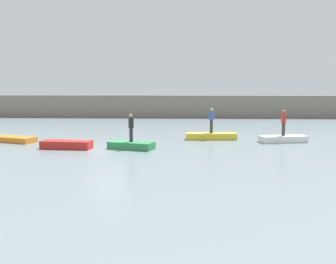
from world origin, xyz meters
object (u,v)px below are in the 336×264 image
Objects in this scene: rowboat_green at (131,145)px; person_blue_shirt at (211,119)px; rowboat_red at (67,145)px; rowboat_yellow at (211,136)px; person_red_shirt at (284,121)px; rowboat_white at (283,139)px; rowboat_orange at (12,139)px; person_dark_shirt at (131,126)px.

rowboat_green is 7.00m from person_blue_shirt.
rowboat_red is 1.74× the size of person_blue_shirt.
person_red_shirt reaches higher than rowboat_yellow.
rowboat_white is 5.14m from person_blue_shirt.
person_red_shirt is at bearing -18.16° from rowboat_yellow.
rowboat_yellow is 4.99m from rowboat_white.
rowboat_red reaches higher than rowboat_orange.
person_red_shirt is (14.05, 3.30, 1.20)m from rowboat_red.
person_blue_shirt is at bearing 28.16° from rowboat_orange.
person_dark_shirt is at bearing -142.57° from rowboat_yellow.
rowboat_yellow is at bearing 41.11° from person_dark_shirt.
rowboat_yellow is 5.14m from person_red_shirt.
rowboat_red is 14.43m from rowboat_white.
rowboat_orange is 9.13m from person_dark_shirt.
person_red_shirt is (18.66, 0.55, 1.27)m from rowboat_orange.
rowboat_red is 0.97× the size of rowboat_white.
rowboat_yellow is 6.99m from person_dark_shirt.
rowboat_red is at bearing -178.46° from rowboat_white.
person_blue_shirt is (-4.83, 1.25, 1.24)m from rowboat_white.
person_blue_shirt is (5.19, 4.53, 1.23)m from rowboat_green.
person_blue_shirt is at bearing 41.11° from person_dark_shirt.
person_red_shirt reaches higher than person_dark_shirt.
rowboat_red is (4.61, -2.75, 0.06)m from rowboat_orange.
person_blue_shirt reaches higher than rowboat_red.
person_dark_shirt reaches higher than rowboat_white.
person_dark_shirt is at bearing -173.53° from rowboat_white.
person_blue_shirt is at bearing 32.48° from rowboat_red.
rowboat_green is at bearing -138.89° from person_blue_shirt.
person_dark_shirt is (8.63, -2.74, 1.22)m from rowboat_orange.
person_blue_shirt reaches higher than rowboat_yellow.
rowboat_red is 10.35m from person_blue_shirt.
rowboat_green is 1.56× the size of person_blue_shirt.
rowboat_orange is 18.66m from rowboat_white.
person_blue_shirt is 4.99m from person_red_shirt.
person_blue_shirt is 1.00× the size of person_red_shirt.
rowboat_orange is 1.10× the size of rowboat_red.
rowboat_white is 1.79× the size of person_blue_shirt.
person_blue_shirt reaches higher than rowboat_green.
person_dark_shirt reaches higher than rowboat_green.
rowboat_yellow reaches higher than rowboat_green.
rowboat_yellow is (13.82, 1.79, 0.05)m from rowboat_orange.
person_blue_shirt is (0.00, 0.00, 1.23)m from rowboat_yellow.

